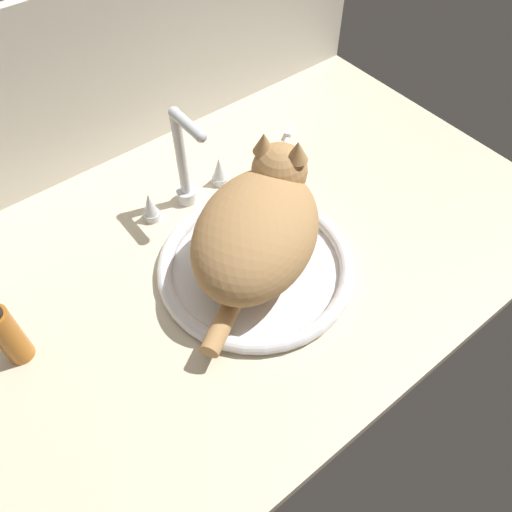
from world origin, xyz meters
The scene contains 7 objects.
countertop centered at (0.00, 0.00, 1.50)cm, with size 122.70×75.85×3.00cm, color beige.
backsplash_wall centered at (0.00, 39.12, 19.49)cm, with size 122.70×2.40×38.99cm, color silver.
sink_basin centered at (-0.56, -5.29, 4.20)cm, with size 35.59×35.59×2.70cm.
faucet centered at (-0.56, 16.56, 11.45)cm, with size 19.60×11.08×22.20cm.
cat centered at (0.95, -4.39, 13.52)cm, with size 35.63×31.93×18.77cm.
amber_bottle centered at (-40.73, 4.73, 9.52)cm, with size 4.12×4.12×13.77cm.
toothbrush centered at (23.42, 16.14, 3.63)cm, with size 14.38×10.23×1.70cm.
Camera 1 is at (-34.53, -48.41, 76.99)cm, focal length 35.48 mm.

